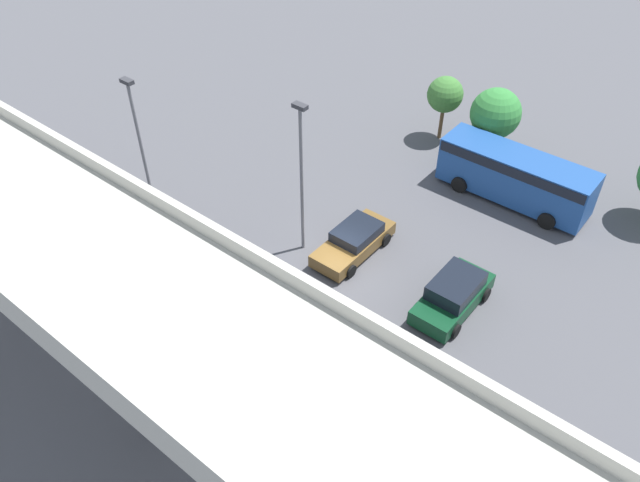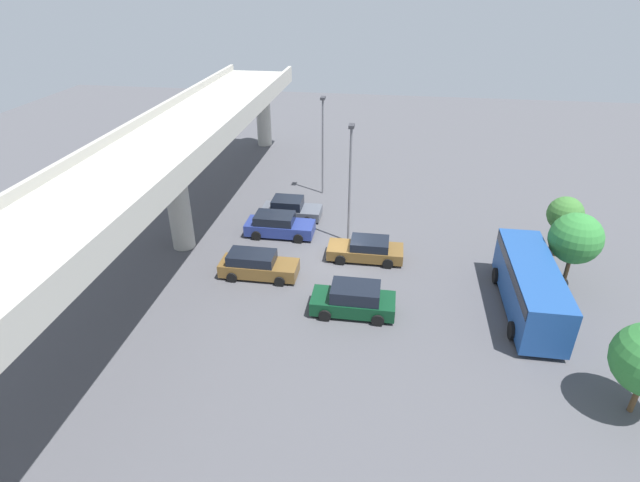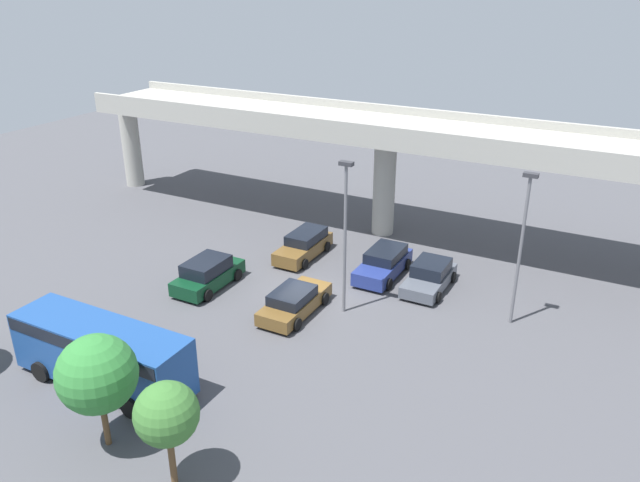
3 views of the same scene
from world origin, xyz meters
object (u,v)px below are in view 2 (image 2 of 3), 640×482
tree_front_right (565,214)px  parked_car_1 (257,265)px  parked_car_2 (366,250)px  lamp_post_near_aisle (323,139)px  lamp_post_mid_lot (350,176)px  parked_car_3 (279,225)px  tree_front_centre (576,238)px  shuttle_bus (531,284)px  parked_car_4 (290,209)px  parked_car_0 (354,300)px

tree_front_right → parked_car_1: bearing=105.8°
parked_car_2 → lamp_post_near_aisle: bearing=-67.0°
lamp_post_near_aisle → lamp_post_mid_lot: size_ratio=0.97×
parked_car_3 → tree_front_centre: tree_front_centre is taller
parked_car_2 → lamp_post_mid_lot: 4.90m
parked_car_3 → shuttle_bus: (-6.68, -15.56, 0.95)m
parked_car_3 → lamp_post_near_aisle: size_ratio=0.60×
tree_front_right → shuttle_bus: bearing=153.8°
parked_car_3 → parked_car_4: size_ratio=1.08×
shuttle_bus → lamp_post_near_aisle: lamp_post_near_aisle is taller
parked_car_4 → tree_front_right: (-3.07, -18.52, 2.33)m
parked_car_2 → lamp_post_mid_lot: size_ratio=0.59×
lamp_post_mid_lot → parked_car_1: bearing=136.0°
parked_car_0 → lamp_post_near_aisle: bearing=-75.8°
parked_car_0 → shuttle_bus: (1.62, -9.46, 0.91)m
lamp_post_mid_lot → tree_front_right: 13.90m
parked_car_4 → tree_front_right: bearing=-9.4°
tree_front_right → tree_front_centre: bearing=173.5°
tree_front_centre → shuttle_bus: bearing=136.4°
parked_car_4 → shuttle_bus: shuttle_bus is taller
parked_car_3 → tree_front_centre: size_ratio=1.03×
tree_front_centre → parked_car_2: bearing=83.7°
parked_car_2 → parked_car_0: bearing=87.1°
tree_front_centre → tree_front_right: 3.63m
parked_car_1 → parked_car_2: parked_car_1 is taller
parked_car_0 → parked_car_2: (5.88, -0.29, -0.13)m
parked_car_1 → lamp_post_mid_lot: 8.39m
parked_car_3 → parked_car_0: bearing=-53.7°
parked_car_1 → lamp_post_near_aisle: lamp_post_near_aisle is taller
lamp_post_near_aisle → lamp_post_mid_lot: 8.65m
parked_car_0 → tree_front_right: size_ratio=1.10×
shuttle_bus → lamp_post_near_aisle: 20.15m
parked_car_0 → tree_front_centre: bearing=-159.6°
parked_car_4 → shuttle_bus: bearing=-32.1°
parked_car_1 → lamp_post_mid_lot: bearing=46.0°
parked_car_2 → shuttle_bus: size_ratio=0.58×
parked_car_3 → parked_car_1: bearing=-91.2°
parked_car_0 → parked_car_1: bearing=-24.4°
parked_car_3 → lamp_post_near_aisle: (7.93, -2.00, 3.94)m
shuttle_bus → lamp_post_mid_lot: 12.79m
parked_car_4 → shuttle_bus: 18.10m
shuttle_bus → tree_front_right: size_ratio=2.03×
lamp_post_near_aisle → tree_front_right: bearing=-115.7°
parked_car_3 → parked_car_4: parked_car_3 is taller
parked_car_4 → lamp_post_mid_lot: 7.00m
parked_car_1 → shuttle_bus: bearing=-4.4°
parked_car_2 → tree_front_right: tree_front_right is taller
tree_front_right → parked_car_4: bearing=80.6°
tree_front_right → parked_car_2: bearing=100.4°
lamp_post_mid_lot → parked_car_2: bearing=-147.8°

